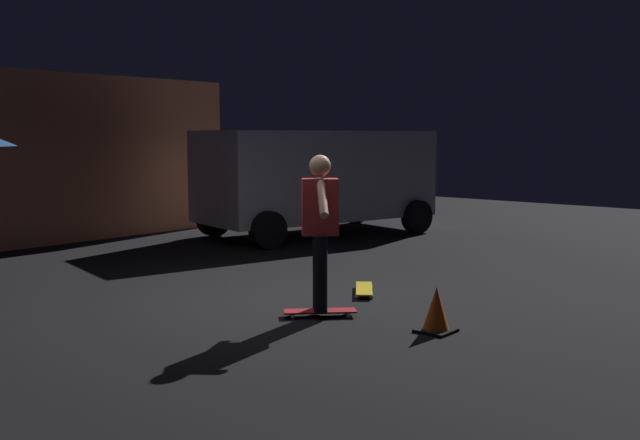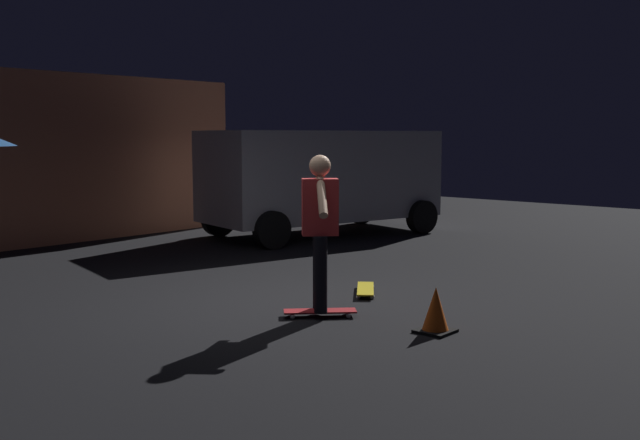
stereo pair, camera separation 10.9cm
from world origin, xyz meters
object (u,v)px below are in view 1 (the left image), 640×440
object	(u,v)px
skateboard_ridden	(320,312)
skater	(320,221)
parked_van	(317,176)
traffic_cone	(436,311)
skateboard_spare	(364,289)

from	to	relation	value
skateboard_ridden	skater	xyz separation A→B (m)	(0.00, 0.00, 0.98)
parked_van	traffic_cone	world-z (taller)	parked_van
parked_van	skateboard_spare	bearing A→B (deg)	-133.16
parked_van	skateboard_ridden	world-z (taller)	parked_van
skateboard_ridden	skateboard_spare	size ratio (longest dim) A/B	0.94
parked_van	skateboard_spare	xyz separation A→B (m)	(-3.70, -3.94, -1.11)
skateboard_ridden	skater	world-z (taller)	skater
skateboard_ridden	traffic_cone	distance (m)	1.32
skateboard_spare	skater	bearing A→B (deg)	-164.82
skateboard_spare	traffic_cone	xyz separation A→B (m)	(-0.95, -1.61, 0.16)
skateboard_spare	skater	distance (m)	1.61
parked_van	skateboard_ridden	size ratio (longest dim) A/B	7.04
parked_van	skateboard_ridden	xyz separation A→B (m)	(-4.93, -4.28, -1.11)
skateboard_ridden	skateboard_spare	bearing A→B (deg)	15.18
parked_van	skateboard_ridden	bearing A→B (deg)	-139.05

